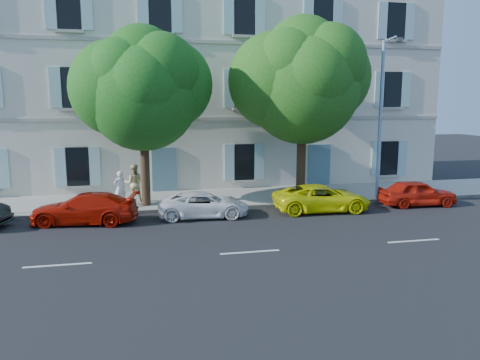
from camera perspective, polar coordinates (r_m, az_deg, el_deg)
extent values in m
plane|color=black|center=(19.35, -1.52, -5.15)|extent=(90.00, 90.00, 0.00)
cube|color=#A09E96|center=(23.61, -3.52, -2.29)|extent=(36.00, 4.50, 0.15)
cube|color=#9E998E|center=(21.51, -2.64, -3.44)|extent=(36.00, 0.16, 0.16)
cube|color=beige|center=(28.83, -5.39, 11.67)|extent=(28.00, 7.00, 12.00)
imported|color=#A61104|center=(20.04, -18.44, -3.31)|extent=(4.51, 2.44, 1.24)
imported|color=white|center=(20.13, -4.46, -3.01)|extent=(4.00, 2.02, 1.09)
imported|color=#D4D909|center=(21.45, 9.94, -2.17)|extent=(4.46, 2.21, 1.21)
imported|color=#AF180A|center=(23.79, 20.78, -1.48)|extent=(3.70, 1.66, 1.23)
cylinder|color=#3A2819|center=(21.93, -11.47, 1.04)|extent=(0.40, 0.40, 3.17)
ellipsoid|color=#206A1B|center=(21.71, -11.77, 10.19)|extent=(5.08, 5.08, 5.59)
cylinder|color=#3A2819|center=(23.31, 7.44, 1.91)|extent=(0.45, 0.45, 3.39)
ellipsoid|color=#2A6E1C|center=(23.12, 7.65, 11.18)|extent=(5.51, 5.51, 6.06)
cylinder|color=#7293BF|center=(24.15, 16.71, 6.92)|extent=(0.15, 0.15, 7.64)
cylinder|color=#7293BF|center=(23.72, 17.97, 16.08)|extent=(0.39, 1.33, 0.10)
cube|color=#383A3D|center=(23.13, 18.81, 15.86)|extent=(0.33, 0.47, 0.17)
imported|color=silver|center=(22.28, -14.42, -0.98)|extent=(0.70, 0.61, 1.61)
imported|color=#D2C586|center=(22.95, -12.82, -0.36)|extent=(0.89, 0.70, 1.81)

